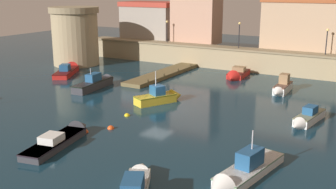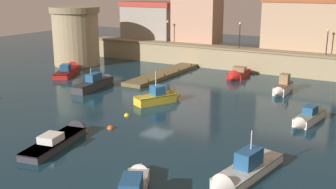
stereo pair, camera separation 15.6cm
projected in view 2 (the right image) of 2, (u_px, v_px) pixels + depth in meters
The scene contains 20 objects.
ground_plane at pixel (157, 108), 37.55m from camera, with size 115.07×115.07×0.00m, color #112D3D.
quay_wall at pixel (237, 59), 54.15m from camera, with size 46.45×2.56×2.89m.
old_town_backdrop at pixel (249, 22), 55.92m from camera, with size 41.26×5.50×8.65m.
fortress_tower at pixel (76, 36), 57.06m from camera, with size 6.80×6.80×7.98m.
pier_dock at pixel (163, 74), 50.76m from camera, with size 2.54×14.12×0.70m.
quay_lamp_0 at pixel (168, 28), 58.41m from camera, with size 0.32×0.32×3.10m.
quay_lamp_1 at pixel (240, 31), 53.12m from camera, with size 0.32×0.32×3.34m.
quay_lamp_2 at pixel (328, 37), 47.93m from camera, with size 0.32×0.32×3.05m.
moored_boat_0 at pixel (282, 87), 42.52m from camera, with size 1.27×5.08×1.99m.
moored_boat_1 at pixel (161, 97), 39.11m from camera, with size 3.56×5.08×3.38m.
moored_boat_2 at pixel (63, 137), 29.40m from camera, with size 2.94×7.44×1.52m.
moored_boat_3 at pixel (240, 174), 23.44m from camera, with size 2.80×7.37×3.19m.
moored_boat_4 at pixel (97, 82), 44.91m from camera, with size 2.06×7.27×2.58m.
moored_boat_6 at pixel (69, 70), 52.28m from camera, with size 4.99×7.35×1.91m.
moored_boat_8 at pixel (134, 188), 21.72m from camera, with size 4.36×7.03×1.74m.
moored_boat_9 at pixel (307, 118), 33.05m from camera, with size 1.98×5.49×1.53m.
moored_boat_10 at pixel (237, 75), 49.42m from camera, with size 2.14×5.56×1.72m.
mooring_buoy_0 at pixel (110, 129), 32.04m from camera, with size 0.53×0.53×0.53m, color #EA4C19.
mooring_buoy_1 at pixel (85, 132), 31.25m from camera, with size 0.50×0.50×0.50m, color #EA4C19.
mooring_buoy_2 at pixel (127, 116), 35.19m from camera, with size 0.47×0.47×0.47m, color yellow.
Camera 2 is at (18.96, -30.59, 10.82)m, focal length 43.97 mm.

